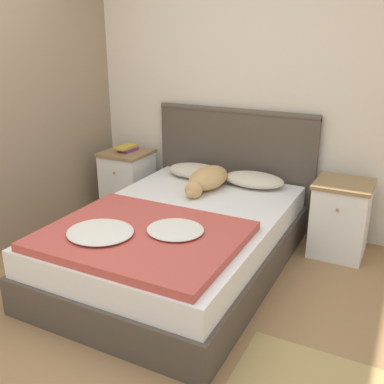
# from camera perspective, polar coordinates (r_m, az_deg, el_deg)

# --- Properties ---
(ground_plane) EXTENTS (16.00, 16.00, 0.00)m
(ground_plane) POSITION_cam_1_polar(r_m,az_deg,el_deg) (2.86, -14.07, -17.60)
(ground_plane) COLOR #997047
(wall_back) EXTENTS (9.00, 0.06, 2.55)m
(wall_back) POSITION_cam_1_polar(r_m,az_deg,el_deg) (4.12, 4.37, 13.78)
(wall_back) COLOR beige
(wall_back) RESTS_ON ground_plane
(wall_side_left) EXTENTS (0.06, 3.10, 2.55)m
(wall_side_left) POSITION_cam_1_polar(r_m,az_deg,el_deg) (3.98, -20.30, 12.43)
(wall_side_left) COLOR gray
(wall_side_left) RESTS_ON ground_plane
(bed) EXTENTS (1.42, 2.07, 0.45)m
(bed) POSITION_cam_1_polar(r_m,az_deg,el_deg) (3.37, -1.61, -6.34)
(bed) COLOR #4C4238
(bed) RESTS_ON ground_plane
(headboard) EXTENTS (1.50, 0.06, 1.06)m
(headboard) POSITION_cam_1_polar(r_m,az_deg,el_deg) (4.15, 5.35, 3.59)
(headboard) COLOR #4C4238
(headboard) RESTS_ON ground_plane
(nightstand_left) EXTENTS (0.43, 0.45, 0.60)m
(nightstand_left) POSITION_cam_1_polar(r_m,az_deg,el_deg) (4.48, -8.15, 1.38)
(nightstand_left) COLOR white
(nightstand_left) RESTS_ON ground_plane
(nightstand_right) EXTENTS (0.43, 0.45, 0.60)m
(nightstand_right) POSITION_cam_1_polar(r_m,az_deg,el_deg) (3.76, 18.31, -3.15)
(nightstand_right) COLOR white
(nightstand_right) RESTS_ON ground_plane
(pillow_left) EXTENTS (0.52, 0.32, 0.12)m
(pillow_left) POSITION_cam_1_polar(r_m,az_deg,el_deg) (4.06, 0.45, 2.70)
(pillow_left) COLOR beige
(pillow_left) RESTS_ON bed
(pillow_right) EXTENTS (0.52, 0.32, 0.12)m
(pillow_right) POSITION_cam_1_polar(r_m,az_deg,el_deg) (3.86, 7.86, 1.56)
(pillow_right) COLOR beige
(pillow_right) RESTS_ON bed
(quilt) EXTENTS (1.23, 0.99, 0.10)m
(quilt) POSITION_cam_1_polar(r_m,az_deg,el_deg) (2.88, -6.56, -5.45)
(quilt) COLOR #BC4C42
(quilt) RESTS_ON bed
(dog) EXTENTS (0.28, 0.70, 0.18)m
(dog) POSITION_cam_1_polar(r_m,az_deg,el_deg) (3.76, 1.94, 1.66)
(dog) COLOR tan
(dog) RESTS_ON bed
(book_stack) EXTENTS (0.14, 0.23, 0.05)m
(book_stack) POSITION_cam_1_polar(r_m,az_deg,el_deg) (4.40, -8.24, 5.53)
(book_stack) COLOR #703D7F
(book_stack) RESTS_ON nightstand_left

